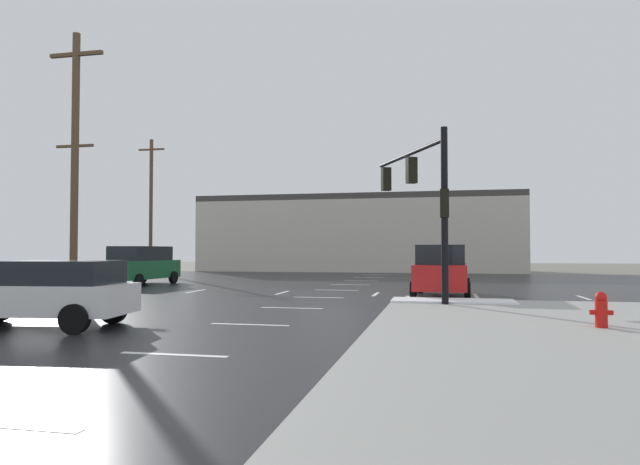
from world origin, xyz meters
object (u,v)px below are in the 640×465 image
object	(u,v)px
suv_red	(442,269)
utility_pole_mid	(75,160)
fire_hydrant	(601,309)
sedan_white	(41,292)
utility_pole_far	(74,204)
utility_pole_distant	(151,203)
suv_green	(141,264)
traffic_signal_mast	(422,189)

from	to	relation	value
suv_red	utility_pole_mid	distance (m)	14.72
fire_hydrant	sedan_white	size ratio (longest dim) A/B	0.17
utility_pole_far	fire_hydrant	bearing A→B (deg)	-29.85
fire_hydrant	suv_red	xyz separation A→B (m)	(-3.38, 9.24, 0.55)
utility_pole_distant	utility_pole_far	bearing A→B (deg)	-76.69
fire_hydrant	utility_pole_distant	bearing A→B (deg)	133.66
fire_hydrant	suv_green	bearing A→B (deg)	144.54
traffic_signal_mast	utility_pole_far	bearing A→B (deg)	44.04
suv_green	fire_hydrant	bearing A→B (deg)	-121.37
suv_green	utility_pole_distant	size ratio (longest dim) A/B	0.46
suv_red	fire_hydrant	bearing A→B (deg)	-157.24
sedan_white	suv_red	distance (m)	14.49
suv_red	suv_green	bearing A→B (deg)	77.40
sedan_white	suv_red	xyz separation A→B (m)	(9.35, 11.07, 0.24)
traffic_signal_mast	utility_pole_far	world-z (taller)	utility_pole_far
suv_red	utility_pole_far	size ratio (longest dim) A/B	0.60
suv_red	utility_pole_distant	xyz separation A→B (m)	(-22.60, 17.98, 4.50)
sedan_white	suv_green	bearing A→B (deg)	-74.15
utility_pole_distant	traffic_signal_mast	bearing A→B (deg)	-43.76
utility_pole_far	utility_pole_distant	world-z (taller)	utility_pole_distant
sedan_white	utility_pole_distant	bearing A→B (deg)	-71.68
traffic_signal_mast	utility_pole_distant	distance (m)	30.42
utility_pole_mid	suv_green	bearing A→B (deg)	103.77
sedan_white	fire_hydrant	bearing A→B (deg)	-178.02
traffic_signal_mast	suv_green	world-z (taller)	traffic_signal_mast
utility_pole_mid	utility_pole_far	world-z (taller)	utility_pole_mid
fire_hydrant	utility_pole_far	size ratio (longest dim) A/B	0.10
fire_hydrant	utility_pole_distant	distance (m)	37.97
suv_green	utility_pole_mid	distance (m)	9.61
traffic_signal_mast	utility_pole_far	xyz separation A→B (m)	(-18.57, 6.76, 0.37)
traffic_signal_mast	fire_hydrant	size ratio (longest dim) A/B	7.11
suv_green	utility_pole_distant	xyz separation A→B (m)	(-7.05, 13.74, 4.50)
fire_hydrant	utility_pole_mid	bearing A→B (deg)	163.28
suv_green	suv_red	distance (m)	16.12
suv_green	utility_pole_far	size ratio (longest dim) A/B	0.60
suv_red	utility_pole_distant	world-z (taller)	utility_pole_distant
traffic_signal_mast	suv_red	size ratio (longest dim) A/B	1.15
sedan_white	utility_pole_far	xyz separation A→B (m)	(-9.88, 14.80, 3.48)
sedan_white	traffic_signal_mast	bearing A→B (deg)	-143.42
fire_hydrant	utility_pole_distant	size ratio (longest dim) A/B	0.07
utility_pole_far	sedan_white	bearing A→B (deg)	-56.28
suv_red	utility_pole_distant	distance (m)	29.23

